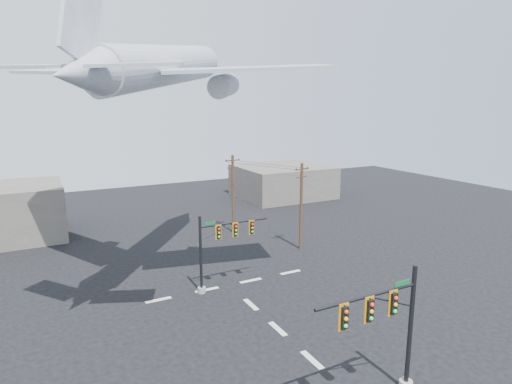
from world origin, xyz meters
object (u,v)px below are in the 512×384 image
utility_pole_a (301,205)px  airliner (165,67)px  utility_pole_b (233,192)px  signal_mast_near (390,329)px  signal_mast_far (218,247)px

utility_pole_a → airliner: size_ratio=0.37×
utility_pole_b → airliner: size_ratio=0.37×
signal_mast_near → airliner: size_ratio=0.28×
utility_pole_b → signal_mast_far: bearing=-122.3°
signal_mast_near → utility_pole_b: size_ratio=0.76×
utility_pole_a → utility_pole_b: utility_pole_b is taller
signal_mast_near → airliner: 24.53m
signal_mast_near → signal_mast_far: size_ratio=1.10×
utility_pole_b → signal_mast_near: bearing=-103.4°
signal_mast_near → utility_pole_a: size_ratio=0.77×
signal_mast_far → airliner: (-2.79, 3.44, 14.09)m
signal_mast_far → utility_pole_b: 15.93m
signal_mast_near → utility_pole_b: 30.57m
signal_mast_far → utility_pole_a: utility_pole_a is taller
utility_pole_b → airliner: airliner is taller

